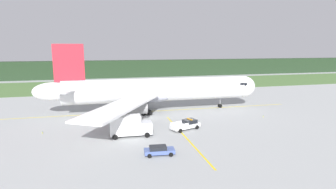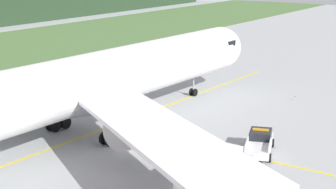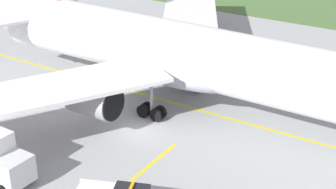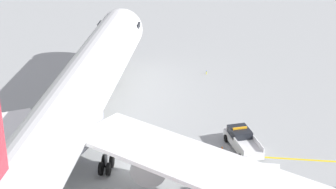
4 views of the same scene
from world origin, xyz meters
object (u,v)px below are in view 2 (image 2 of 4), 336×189
at_px(airliner, 99,81).
at_px(catering_truck, 214,174).
at_px(apron_cone, 235,147).
at_px(ops_pickup_truck, 260,143).

distance_m(airliner, catering_truck, 19.21).
bearing_deg(apron_cone, airliner, 98.41).
height_order(airliner, apron_cone, airliner).
bearing_deg(catering_truck, apron_cone, 18.63).
xyz_separation_m(airliner, catering_truck, (-7.79, -17.28, -3.09)).
xyz_separation_m(ops_pickup_truck, catering_truck, (-10.73, -1.38, 1.03)).
bearing_deg(ops_pickup_truck, apron_cone, 114.08).
distance_m(catering_truck, apron_cone, 10.52).
relative_size(airliner, ops_pickup_truck, 8.67).
relative_size(airliner, apron_cone, 76.73).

